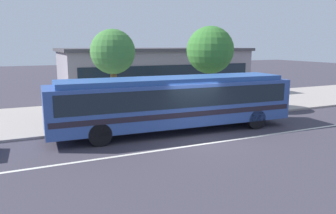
{
  "coord_description": "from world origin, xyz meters",
  "views": [
    {
      "loc": [
        -7.4,
        -12.64,
        4.22
      ],
      "look_at": [
        -0.93,
        1.41,
        1.3
      ],
      "focal_mm": 35.52,
      "sensor_mm": 36.0,
      "label": 1
    }
  ],
  "objects_px": {
    "pedestrian_waiting_near_sign": "(196,101)",
    "pedestrian_walking_along_curb": "(213,96)",
    "pedestrian_standing_by_tree": "(94,108)",
    "street_tree_near_stop": "(113,53)",
    "transit_bus": "(174,100)",
    "street_tree_mid_block": "(210,50)"
  },
  "relations": [
    {
      "from": "pedestrian_waiting_near_sign",
      "to": "pedestrian_walking_along_curb",
      "type": "xyz_separation_m",
      "value": [
        1.47,
        0.57,
        0.08
      ]
    },
    {
      "from": "pedestrian_waiting_near_sign",
      "to": "pedestrian_standing_by_tree",
      "type": "distance_m",
      "value": 5.86
    },
    {
      "from": "street_tree_near_stop",
      "to": "pedestrian_waiting_near_sign",
      "type": "bearing_deg",
      "value": -32.69
    },
    {
      "from": "transit_bus",
      "to": "pedestrian_standing_by_tree",
      "type": "bearing_deg",
      "value": 153.11
    },
    {
      "from": "street_tree_mid_block",
      "to": "transit_bus",
      "type": "bearing_deg",
      "value": -137.98
    },
    {
      "from": "transit_bus",
      "to": "street_tree_near_stop",
      "type": "height_order",
      "value": "street_tree_near_stop"
    },
    {
      "from": "pedestrian_walking_along_curb",
      "to": "street_tree_near_stop",
      "type": "xyz_separation_m",
      "value": [
        -5.53,
        2.04,
        2.6
      ]
    },
    {
      "from": "pedestrian_waiting_near_sign",
      "to": "pedestrian_standing_by_tree",
      "type": "xyz_separation_m",
      "value": [
        -5.86,
        -0.14,
        0.05
      ]
    },
    {
      "from": "transit_bus",
      "to": "street_tree_mid_block",
      "type": "bearing_deg",
      "value": 42.02
    },
    {
      "from": "pedestrian_standing_by_tree",
      "to": "street_tree_near_stop",
      "type": "height_order",
      "value": "street_tree_near_stop"
    },
    {
      "from": "pedestrian_standing_by_tree",
      "to": "street_tree_mid_block",
      "type": "height_order",
      "value": "street_tree_mid_block"
    },
    {
      "from": "transit_bus",
      "to": "pedestrian_waiting_near_sign",
      "type": "xyz_separation_m",
      "value": [
        2.32,
        1.93,
        -0.48
      ]
    },
    {
      "from": "transit_bus",
      "to": "pedestrian_walking_along_curb",
      "type": "bearing_deg",
      "value": 33.34
    },
    {
      "from": "pedestrian_walking_along_curb",
      "to": "transit_bus",
      "type": "bearing_deg",
      "value": -146.66
    },
    {
      "from": "street_tree_near_stop",
      "to": "pedestrian_standing_by_tree",
      "type": "bearing_deg",
      "value": -123.32
    },
    {
      "from": "transit_bus",
      "to": "pedestrian_standing_by_tree",
      "type": "relative_size",
      "value": 7.01
    },
    {
      "from": "transit_bus",
      "to": "street_tree_mid_block",
      "type": "height_order",
      "value": "street_tree_mid_block"
    },
    {
      "from": "transit_bus",
      "to": "pedestrian_waiting_near_sign",
      "type": "relative_size",
      "value": 7.37
    },
    {
      "from": "pedestrian_walking_along_curb",
      "to": "street_tree_mid_block",
      "type": "height_order",
      "value": "street_tree_mid_block"
    },
    {
      "from": "transit_bus",
      "to": "pedestrian_walking_along_curb",
      "type": "height_order",
      "value": "transit_bus"
    },
    {
      "from": "pedestrian_standing_by_tree",
      "to": "street_tree_near_stop",
      "type": "distance_m",
      "value": 4.21
    },
    {
      "from": "pedestrian_walking_along_curb",
      "to": "pedestrian_standing_by_tree",
      "type": "xyz_separation_m",
      "value": [
        -7.34,
        -0.7,
        -0.03
      ]
    }
  ]
}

